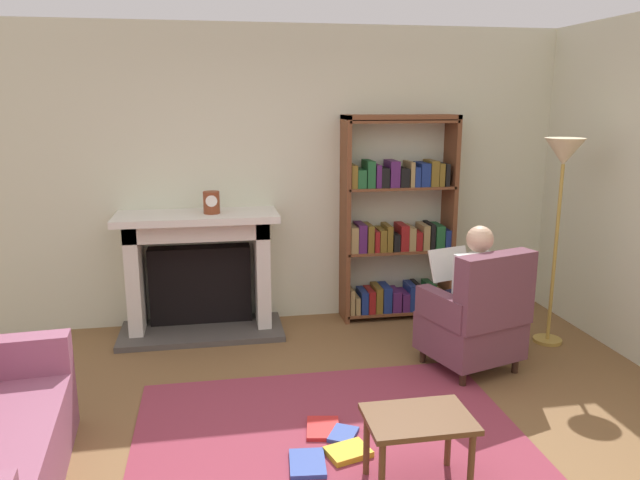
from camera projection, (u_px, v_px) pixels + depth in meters
name	position (u px, v px, depth m)	size (l,w,h in m)	color
ground	(339.00, 466.00, 3.47)	(14.00, 14.00, 0.00)	brown
back_wall	(284.00, 177.00, 5.61)	(5.60, 0.10, 2.70)	beige
side_wall_right	(634.00, 189.00, 4.82)	(0.10, 5.20, 2.70)	beige
area_rug	(330.00, 437.00, 3.76)	(2.40, 1.80, 0.01)	#8E3345
fireplace	(200.00, 268.00, 5.41)	(1.43, 0.64, 1.09)	#4C4742
mantel_clock	(211.00, 202.00, 5.20)	(0.14, 0.14, 0.19)	brown
bookshelf	(397.00, 225.00, 5.68)	(1.05, 0.32, 1.91)	brown
armchair_reading	(477.00, 319.00, 4.60)	(0.79, 0.78, 0.97)	#331E14
seated_reader	(468.00, 290.00, 4.66)	(0.47, 0.59, 1.14)	silver
side_table	(418.00, 427.00, 3.19)	(0.56, 0.39, 0.42)	brown
scattered_books	(330.00, 446.00, 3.62)	(0.51, 0.65, 0.04)	#334CA5
floor_lamp	(562.00, 171.00, 4.92)	(0.32, 0.32, 1.75)	#B7933F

